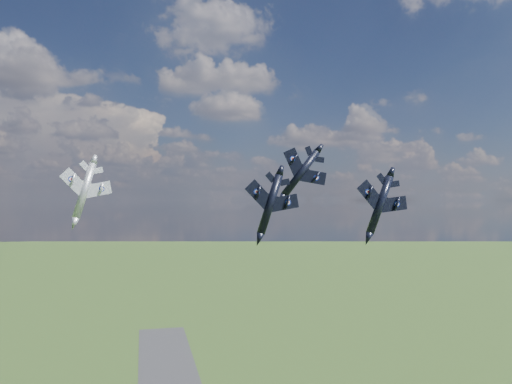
{
  "coord_description": "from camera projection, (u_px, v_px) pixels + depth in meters",
  "views": [
    {
      "loc": [
        -12.54,
        -77.36,
        82.49
      ],
      "look_at": [
        8.49,
        14.45,
        84.08
      ],
      "focal_mm": 35.0,
      "sensor_mm": 36.0,
      "label": 1
    }
  ],
  "objects": [
    {
      "name": "jet_right_navy",
      "position": [
        380.0,
        205.0,
        83.78
      ],
      "size": [
        10.78,
        14.27,
        6.32
      ],
      "primitive_type": null,
      "rotation": [
        0.0,
        0.37,
        -0.03
      ],
      "color": "black"
    },
    {
      "name": "jet_left_silver",
      "position": [
        84.0,
        191.0,
        95.8
      ],
      "size": [
        16.35,
        18.37,
        6.15
      ],
      "primitive_type": null,
      "rotation": [
        0.0,
        0.29,
        0.4
      ],
      "color": "#9DA0A7"
    },
    {
      "name": "jet_lead_navy",
      "position": [
        270.0,
        204.0,
        89.62
      ],
      "size": [
        11.51,
        15.33,
        6.38
      ],
      "primitive_type": null,
      "rotation": [
        0.0,
        0.32,
        -0.01
      ],
      "color": "black"
    },
    {
      "name": "jet_high_navy",
      "position": [
        301.0,
        173.0,
        107.62
      ],
      "size": [
        12.88,
        17.47,
        9.96
      ],
      "primitive_type": null,
      "rotation": [
        0.0,
        0.66,
        -0.09
      ],
      "color": "black"
    }
  ]
}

